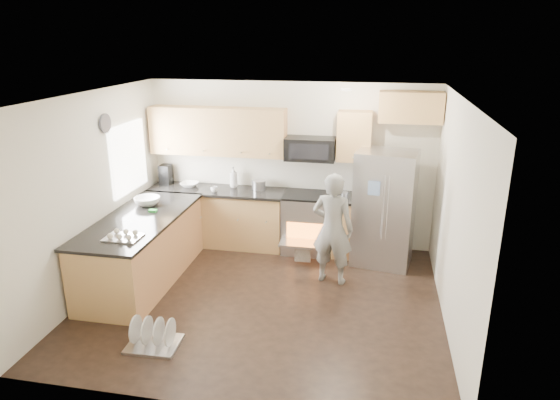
% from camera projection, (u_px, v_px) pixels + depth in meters
% --- Properties ---
extents(ground, '(4.50, 4.50, 0.00)m').
position_uv_depth(ground, '(263.00, 300.00, 6.46)').
color(ground, black).
rests_on(ground, ground).
extents(room_shell, '(4.54, 4.04, 2.62)m').
position_uv_depth(room_shell, '(258.00, 175.00, 5.95)').
color(room_shell, silver).
rests_on(room_shell, ground).
extents(back_cabinet_run, '(4.45, 0.64, 2.50)m').
position_uv_depth(back_cabinet_run, '(250.00, 188.00, 7.89)').
color(back_cabinet_run, '#BE7A4C').
rests_on(back_cabinet_run, ground).
extents(peninsula, '(0.96, 2.36, 1.04)m').
position_uv_depth(peninsula, '(142.00, 249.00, 6.86)').
color(peninsula, '#BE7A4C').
rests_on(peninsula, ground).
extents(stove_range, '(0.76, 0.97, 1.79)m').
position_uv_depth(stove_range, '(308.00, 210.00, 7.76)').
color(stove_range, '#B7B7BC').
rests_on(stove_range, ground).
extents(refrigerator, '(0.94, 0.79, 1.71)m').
position_uv_depth(refrigerator, '(384.00, 209.00, 7.27)').
color(refrigerator, '#B7B7BC').
rests_on(refrigerator, ground).
extents(person, '(0.62, 0.46, 1.56)m').
position_uv_depth(person, '(333.00, 229.00, 6.72)').
color(person, gray).
rests_on(person, ground).
extents(dish_rack, '(0.57, 0.46, 0.34)m').
position_uv_depth(dish_rack, '(153.00, 338.00, 5.48)').
color(dish_rack, '#B7B7BC').
rests_on(dish_rack, ground).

